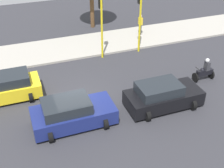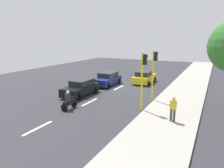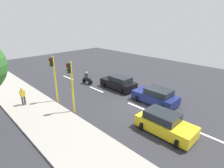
{
  "view_description": "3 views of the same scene",
  "coord_description": "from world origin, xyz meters",
  "px_view_note": "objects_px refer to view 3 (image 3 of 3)",
  "views": [
    {
      "loc": [
        -13.66,
        2.85,
        10.09
      ],
      "look_at": [
        -0.52,
        -2.01,
        1.1
      ],
      "focal_mm": 47.39,
      "sensor_mm": 36.0,
      "label": 1
    },
    {
      "loc": [
        9.63,
        -20.73,
        5.59
      ],
      "look_at": [
        0.73,
        -3.11,
        1.13
      ],
      "focal_mm": 33.29,
      "sensor_mm": 36.0,
      "label": 2
    },
    {
      "loc": [
        12.02,
        8.87,
        7.67
      ],
      "look_at": [
        0.83,
        -2.57,
        1.79
      ],
      "focal_mm": 28.83,
      "sensor_mm": 36.0,
      "label": 3
    }
  ],
  "objects_px": {
    "car_black": "(119,83)",
    "car_yellow_cab": "(165,124)",
    "traffic_light_corner": "(54,73)",
    "pedestrian_near_signal": "(23,96)",
    "traffic_light_midblock": "(71,81)",
    "car_dark_blue": "(156,96)",
    "motorcycle": "(87,79)"
  },
  "relations": [
    {
      "from": "car_yellow_cab",
      "to": "motorcycle",
      "type": "distance_m",
      "value": 12.21
    },
    {
      "from": "car_black",
      "to": "car_yellow_cab",
      "type": "bearing_deg",
      "value": 64.67
    },
    {
      "from": "car_dark_blue",
      "to": "traffic_light_corner",
      "type": "distance_m",
      "value": 9.76
    },
    {
      "from": "car_yellow_cab",
      "to": "car_dark_blue",
      "type": "relative_size",
      "value": 0.96
    },
    {
      "from": "car_yellow_cab",
      "to": "pedestrian_near_signal",
      "type": "height_order",
      "value": "pedestrian_near_signal"
    },
    {
      "from": "car_dark_blue",
      "to": "traffic_light_corner",
      "type": "bearing_deg",
      "value": -45.4
    },
    {
      "from": "car_black",
      "to": "pedestrian_near_signal",
      "type": "xyz_separation_m",
      "value": [
        9.44,
        -3.02,
        0.35
      ]
    },
    {
      "from": "pedestrian_near_signal",
      "to": "car_yellow_cab",
      "type": "bearing_deg",
      "value": 116.7
    },
    {
      "from": "motorcycle",
      "to": "traffic_light_corner",
      "type": "bearing_deg",
      "value": 22.42
    },
    {
      "from": "motorcycle",
      "to": "traffic_light_midblock",
      "type": "xyz_separation_m",
      "value": [
        5.32,
        5.1,
        2.29
      ]
    },
    {
      "from": "car_yellow_cab",
      "to": "traffic_light_corner",
      "type": "relative_size",
      "value": 0.9
    },
    {
      "from": "car_black",
      "to": "traffic_light_corner",
      "type": "xyz_separation_m",
      "value": [
        6.89,
        -1.69,
        2.22
      ]
    },
    {
      "from": "car_dark_blue",
      "to": "traffic_light_corner",
      "type": "height_order",
      "value": "traffic_light_corner"
    },
    {
      "from": "pedestrian_near_signal",
      "to": "traffic_light_corner",
      "type": "height_order",
      "value": "traffic_light_corner"
    },
    {
      "from": "pedestrian_near_signal",
      "to": "traffic_light_corner",
      "type": "distance_m",
      "value": 3.43
    },
    {
      "from": "motorcycle",
      "to": "car_dark_blue",
      "type": "bearing_deg",
      "value": 98.61
    },
    {
      "from": "traffic_light_midblock",
      "to": "car_dark_blue",
      "type": "bearing_deg",
      "value": 149.97
    },
    {
      "from": "car_yellow_cab",
      "to": "traffic_light_midblock",
      "type": "xyz_separation_m",
      "value": [
        3.05,
        -6.9,
        2.22
      ]
    },
    {
      "from": "car_dark_blue",
      "to": "pedestrian_near_signal",
      "type": "bearing_deg",
      "value": -41.28
    },
    {
      "from": "car_black",
      "to": "traffic_light_midblock",
      "type": "xyz_separation_m",
      "value": [
        6.89,
        1.22,
        2.22
      ]
    },
    {
      "from": "traffic_light_corner",
      "to": "traffic_light_midblock",
      "type": "bearing_deg",
      "value": 90.0
    },
    {
      "from": "car_yellow_cab",
      "to": "motorcycle",
      "type": "relative_size",
      "value": 2.66
    },
    {
      "from": "car_yellow_cab",
      "to": "pedestrian_near_signal",
      "type": "bearing_deg",
      "value": -63.3
    },
    {
      "from": "pedestrian_near_signal",
      "to": "traffic_light_midblock",
      "type": "relative_size",
      "value": 0.38
    },
    {
      "from": "motorcycle",
      "to": "traffic_light_midblock",
      "type": "relative_size",
      "value": 0.34
    },
    {
      "from": "car_yellow_cab",
      "to": "motorcycle",
      "type": "xyz_separation_m",
      "value": [
        -2.26,
        -12.0,
        -0.07
      ]
    },
    {
      "from": "motorcycle",
      "to": "pedestrian_near_signal",
      "type": "distance_m",
      "value": 7.92
    },
    {
      "from": "car_dark_blue",
      "to": "traffic_light_midblock",
      "type": "xyz_separation_m",
      "value": [
        6.67,
        -3.86,
        2.22
      ]
    },
    {
      "from": "car_dark_blue",
      "to": "car_yellow_cab",
      "type": "bearing_deg",
      "value": 40.05
    },
    {
      "from": "car_black",
      "to": "traffic_light_midblock",
      "type": "bearing_deg",
      "value": 10.0
    },
    {
      "from": "car_yellow_cab",
      "to": "traffic_light_corner",
      "type": "bearing_deg",
      "value": -72.7
    },
    {
      "from": "motorcycle",
      "to": "traffic_light_corner",
      "type": "relative_size",
      "value": 0.34
    }
  ]
}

